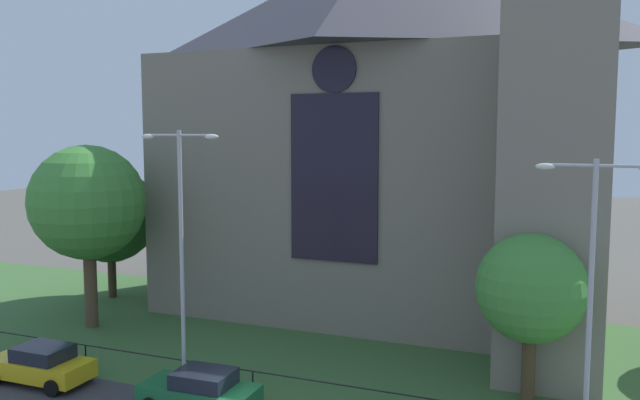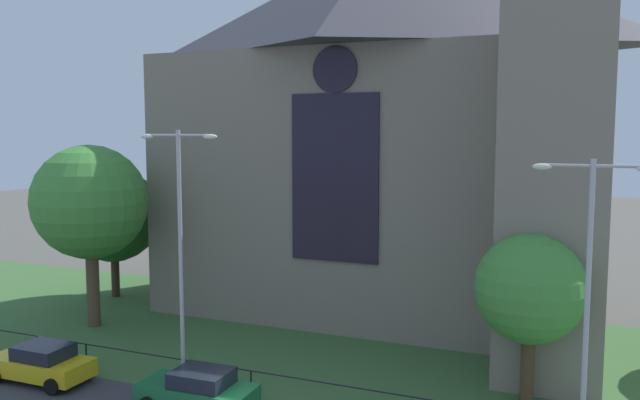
{
  "view_description": "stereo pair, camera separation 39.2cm",
  "coord_description": "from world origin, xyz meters",
  "px_view_note": "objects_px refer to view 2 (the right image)",
  "views": [
    {
      "loc": [
        10.45,
        -18.25,
        9.94
      ],
      "look_at": [
        -0.3,
        8.0,
        6.95
      ],
      "focal_mm": 36.88,
      "sensor_mm": 36.0,
      "label": 1
    },
    {
      "loc": [
        10.81,
        -18.1,
        9.94
      ],
      "look_at": [
        -0.3,
        8.0,
        6.95
      ],
      "focal_mm": 36.88,
      "sensor_mm": 36.0,
      "label": 2
    }
  ],
  "objects_px": {
    "tree_left_far": "(113,215)",
    "parked_car_green": "(199,390)",
    "tree_right_near": "(530,289)",
    "tree_left_near": "(90,203)",
    "parked_car_yellow": "(41,363)",
    "streetlamp_far": "(588,275)",
    "streetlamp_near": "(180,231)",
    "church_building": "(385,125)"
  },
  "relations": [
    {
      "from": "streetlamp_near",
      "to": "parked_car_green",
      "type": "relative_size",
      "value": 2.34
    },
    {
      "from": "streetlamp_far",
      "to": "church_building",
      "type": "bearing_deg",
      "value": 127.49
    },
    {
      "from": "streetlamp_far",
      "to": "streetlamp_near",
      "type": "bearing_deg",
      "value": 180.0
    },
    {
      "from": "church_building",
      "to": "tree_left_far",
      "type": "relative_size",
      "value": 3.35
    },
    {
      "from": "streetlamp_near",
      "to": "streetlamp_far",
      "type": "height_order",
      "value": "streetlamp_near"
    },
    {
      "from": "tree_left_far",
      "to": "streetlamp_far",
      "type": "height_order",
      "value": "streetlamp_far"
    },
    {
      "from": "tree_left_near",
      "to": "streetlamp_near",
      "type": "height_order",
      "value": "streetlamp_near"
    },
    {
      "from": "tree_left_far",
      "to": "parked_car_yellow",
      "type": "relative_size",
      "value": 1.84
    },
    {
      "from": "tree_right_near",
      "to": "parked_car_green",
      "type": "bearing_deg",
      "value": -153.42
    },
    {
      "from": "church_building",
      "to": "tree_left_near",
      "type": "height_order",
      "value": "church_building"
    },
    {
      "from": "tree_right_near",
      "to": "tree_left_near",
      "type": "bearing_deg",
      "value": 176.57
    },
    {
      "from": "church_building",
      "to": "streetlamp_near",
      "type": "height_order",
      "value": "church_building"
    },
    {
      "from": "tree_left_near",
      "to": "parked_car_yellow",
      "type": "height_order",
      "value": "tree_left_near"
    },
    {
      "from": "tree_left_far",
      "to": "tree_left_near",
      "type": "xyz_separation_m",
      "value": [
        3.03,
        -5.23,
        1.4
      ]
    },
    {
      "from": "tree_left_near",
      "to": "parked_car_yellow",
      "type": "distance_m",
      "value": 9.38
    },
    {
      "from": "church_building",
      "to": "streetlamp_far",
      "type": "height_order",
      "value": "church_building"
    },
    {
      "from": "parked_car_green",
      "to": "parked_car_yellow",
      "type": "bearing_deg",
      "value": -1.19
    },
    {
      "from": "tree_left_far",
      "to": "tree_right_near",
      "type": "xyz_separation_m",
      "value": [
        24.42,
        -6.51,
        -0.72
      ]
    },
    {
      "from": "church_building",
      "to": "tree_left_near",
      "type": "bearing_deg",
      "value": -145.61
    },
    {
      "from": "church_building",
      "to": "tree_right_near",
      "type": "xyz_separation_m",
      "value": [
        8.67,
        -9.99,
        -6.04
      ]
    },
    {
      "from": "church_building",
      "to": "tree_left_far",
      "type": "height_order",
      "value": "church_building"
    },
    {
      "from": "streetlamp_near",
      "to": "parked_car_yellow",
      "type": "relative_size",
      "value": 2.37
    },
    {
      "from": "streetlamp_far",
      "to": "tree_left_near",
      "type": "bearing_deg",
      "value": 167.57
    },
    {
      "from": "church_building",
      "to": "streetlamp_far",
      "type": "xyz_separation_m",
      "value": [
        10.62,
        -13.85,
        -4.54
      ]
    },
    {
      "from": "church_building",
      "to": "tree_right_near",
      "type": "relative_size",
      "value": 4.15
    },
    {
      "from": "tree_left_far",
      "to": "tree_right_near",
      "type": "distance_m",
      "value": 25.28
    },
    {
      "from": "tree_left_near",
      "to": "church_building",
      "type": "bearing_deg",
      "value": 34.39
    },
    {
      "from": "streetlamp_near",
      "to": "streetlamp_far",
      "type": "bearing_deg",
      "value": -0.0
    },
    {
      "from": "tree_left_far",
      "to": "parked_car_yellow",
      "type": "xyz_separation_m",
      "value": [
        6.41,
        -11.95,
        -4.2
      ]
    },
    {
      "from": "tree_right_near",
      "to": "parked_car_green",
      "type": "relative_size",
      "value": 1.47
    },
    {
      "from": "church_building",
      "to": "parked_car_green",
      "type": "distance_m",
      "value": 18.17
    },
    {
      "from": "church_building",
      "to": "streetlamp_near",
      "type": "bearing_deg",
      "value": -104.93
    },
    {
      "from": "tree_left_far",
      "to": "parked_car_green",
      "type": "bearing_deg",
      "value": -40.81
    },
    {
      "from": "church_building",
      "to": "parked_car_green",
      "type": "xyz_separation_m",
      "value": [
        -2.02,
        -15.34,
        -9.53
      ]
    },
    {
      "from": "parked_car_yellow",
      "to": "parked_car_green",
      "type": "xyz_separation_m",
      "value": [
        7.32,
        0.1,
        0.0
      ]
    },
    {
      "from": "tree_left_near",
      "to": "tree_right_near",
      "type": "relative_size",
      "value": 1.48
    },
    {
      "from": "streetlamp_near",
      "to": "parked_car_green",
      "type": "distance_m",
      "value": 5.88
    },
    {
      "from": "parked_car_green",
      "to": "tree_right_near",
      "type": "bearing_deg",
      "value": -155.36
    },
    {
      "from": "tree_left_near",
      "to": "tree_left_far",
      "type": "bearing_deg",
      "value": 120.12
    },
    {
      "from": "parked_car_yellow",
      "to": "streetlamp_far",
      "type": "bearing_deg",
      "value": -176.05
    },
    {
      "from": "church_building",
      "to": "tree_left_far",
      "type": "distance_m",
      "value": 16.99
    },
    {
      "from": "tree_left_far",
      "to": "streetlamp_near",
      "type": "distance_m",
      "value": 15.95
    }
  ]
}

